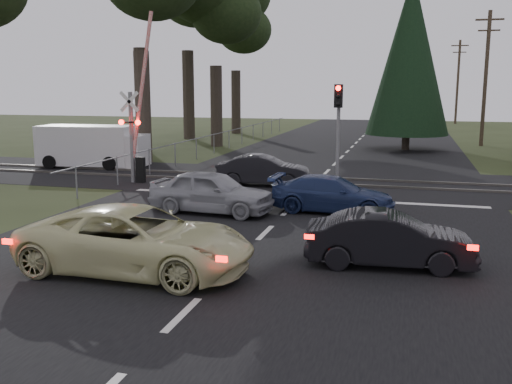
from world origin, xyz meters
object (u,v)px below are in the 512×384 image
(crossing_signal, at_px, (136,134))
(blue_sedan, at_px, (332,194))
(dark_car_far, at_px, (263,170))
(traffic_signal_center, at_px, (338,118))
(cream_coupe, at_px, (137,240))
(utility_pole_mid, at_px, (486,76))
(silver_car, at_px, (212,192))
(white_van, at_px, (95,146))
(utility_pole_far, at_px, (458,80))
(dark_hatchback, at_px, (389,240))

(crossing_signal, relative_size, blue_sedan, 1.74)
(dark_car_far, bearing_deg, crossing_signal, 91.78)
(traffic_signal_center, relative_size, cream_coupe, 0.80)
(utility_pole_mid, xyz_separation_m, silver_car, (-10.80, -24.93, -4.04))
(crossing_signal, bearing_deg, blue_sedan, -22.41)
(crossing_signal, height_order, white_van, crossing_signal)
(traffic_signal_center, relative_size, utility_pole_far, 0.46)
(dark_hatchback, height_order, silver_car, silver_car)
(utility_pole_mid, relative_size, dark_car_far, 2.37)
(utility_pole_far, height_order, dark_hatchback, utility_pole_far)
(dark_car_far, bearing_deg, utility_pole_mid, -34.25)
(dark_hatchback, relative_size, blue_sedan, 0.93)
(silver_car, bearing_deg, blue_sedan, -67.79)
(traffic_signal_center, distance_m, blue_sedan, 5.02)
(dark_car_far, bearing_deg, dark_hatchback, -156.71)
(blue_sedan, distance_m, white_van, 14.88)
(utility_pole_mid, height_order, utility_pole_far, same)
(silver_car, bearing_deg, cream_coupe, -170.61)
(traffic_signal_center, xyz_separation_m, utility_pole_far, (7.50, 44.32, 1.92))
(cream_coupe, xyz_separation_m, dark_car_far, (-0.12, 11.51, -0.09))
(traffic_signal_center, xyz_separation_m, silver_car, (-3.30, -5.61, -2.12))
(utility_pole_far, height_order, cream_coupe, utility_pole_far)
(crossing_signal, xyz_separation_m, dark_hatchback, (10.70, -8.94, -1.44))
(utility_pole_mid, distance_m, silver_car, 27.46)
(traffic_signal_center, height_order, utility_pole_mid, utility_pole_mid)
(white_van, bearing_deg, traffic_signal_center, -19.10)
(crossing_signal, xyz_separation_m, dark_car_far, (5.29, 0.72, -1.43))
(utility_pole_far, relative_size, blue_sedan, 2.24)
(cream_coupe, height_order, blue_sedan, cream_coupe)
(crossing_signal, bearing_deg, utility_pole_far, 70.77)
(silver_car, distance_m, blue_sedan, 3.89)
(utility_pole_far, xyz_separation_m, cream_coupe, (-10.37, -56.00, -4.01))
(traffic_signal_center, height_order, dark_car_far, traffic_signal_center)
(blue_sedan, bearing_deg, silver_car, 109.18)
(dark_car_far, bearing_deg, silver_car, 170.78)
(utility_pole_mid, height_order, silver_car, utility_pole_mid)
(crossing_signal, distance_m, traffic_signal_center, 8.36)
(crossing_signal, relative_size, dark_car_far, 1.84)
(crossing_signal, xyz_separation_m, utility_pole_mid, (15.77, 20.21, 2.67))
(dark_hatchback, distance_m, dark_car_far, 11.07)
(utility_pole_far, relative_size, silver_car, 2.24)
(crossing_signal, relative_size, utility_pole_far, 0.77)
(crossing_signal, distance_m, silver_car, 6.99)
(utility_pole_mid, distance_m, white_van, 26.16)
(traffic_signal_center, height_order, dark_hatchback, traffic_signal_center)
(utility_pole_far, relative_size, dark_car_far, 2.37)
(crossing_signal, relative_size, white_van, 1.26)
(cream_coupe, bearing_deg, dark_car_far, 1.83)
(traffic_signal_center, relative_size, utility_pole_mid, 0.46)
(traffic_signal_center, distance_m, cream_coupe, 12.21)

